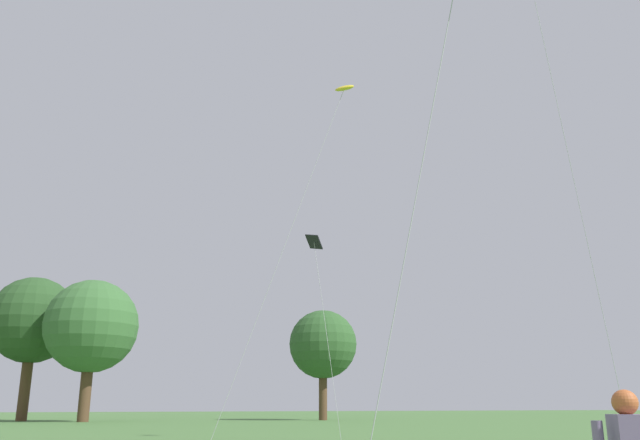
# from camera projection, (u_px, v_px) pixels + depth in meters

# --- Properties ---
(small_kite_tiny_distant) EXTENTS (4.55, 1.67, 12.45)m
(small_kite_tiny_distant) POSITION_uv_depth(u_px,v_px,m) (341.00, 97.00, 23.37)
(small_kite_tiny_distant) COLOR yellow
(small_kite_tiny_distant) RESTS_ON ground
(small_kite_delta_white) EXTENTS (1.02, 1.77, 8.57)m
(small_kite_delta_white) POSITION_uv_depth(u_px,v_px,m) (315.00, 250.00, 28.58)
(small_kite_delta_white) COLOR black
(small_kite_delta_white) RESTS_ON ground
(tree_oak_right) EXTENTS (6.45, 6.45, 10.19)m
(tree_oak_right) POSITION_uv_depth(u_px,v_px,m) (323.00, 345.00, 62.69)
(tree_oak_right) COLOR #513823
(tree_oak_right) RESTS_ON ground
(tree_broad_distant) EXTENTS (7.74, 7.74, 12.67)m
(tree_broad_distant) POSITION_uv_depth(u_px,v_px,m) (33.00, 321.00, 59.47)
(tree_broad_distant) COLOR #513823
(tree_broad_distant) RESTS_ON ground
(tree_pine_center) EXTENTS (7.93, 7.93, 11.88)m
(tree_pine_center) POSITION_uv_depth(u_px,v_px,m) (92.00, 326.00, 56.44)
(tree_pine_center) COLOR #513823
(tree_pine_center) RESTS_ON ground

